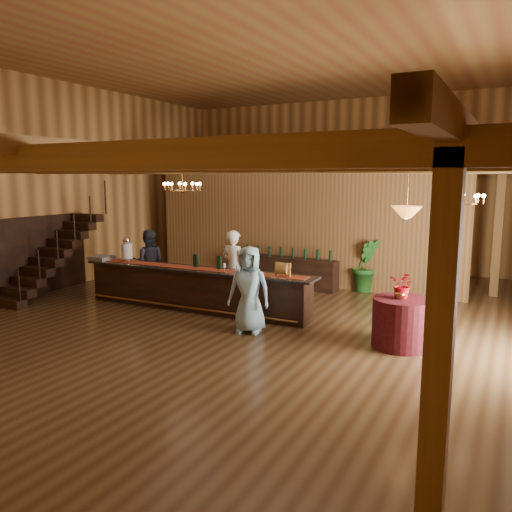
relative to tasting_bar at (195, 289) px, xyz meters
The scene contains 28 objects.
floor 1.53m from the tasting_bar, ahead, with size 14.00×14.00×0.00m, color #422A17.
ceiling 5.22m from the tasting_bar, ahead, with size 14.00×14.00×0.00m, color olive.
wall_back 7.64m from the tasting_bar, 78.60° to the left, with size 12.00×0.10×5.50m, color #BF8743.
wall_left 5.09m from the tasting_bar, behind, with size 0.10×14.00×5.50m, color #BF8743.
beam_grid 3.18m from the tasting_bar, 24.55° to the left, with size 11.90×13.90×0.39m.
support_posts 1.86m from the tasting_bar, 13.58° to the right, with size 9.20×10.20×3.20m.
partition_wall 3.92m from the tasting_bar, 75.53° to the left, with size 9.00×0.18×3.10m, color brown.
staircase 4.08m from the tasting_bar, behind, with size 1.00×2.80×2.00m.
backroom_boxes 5.77m from the tasting_bar, 78.51° to the left, with size 4.10×0.60×1.10m.
tasting_bar is the anchor object (origin of this frame).
beverage_dispenser 2.12m from the tasting_bar, behind, with size 0.26×0.26×0.60m.
glass_rack_tray 2.74m from the tasting_bar, behind, with size 0.50×0.50×0.10m, color gray.
raffle_drum 2.27m from the tasting_bar, ahead, with size 0.34×0.24×0.30m.
bar_bottle_0 0.64m from the tasting_bar, 126.02° to the left, with size 0.07×0.07×0.30m, color black.
bar_bottle_1 0.63m from the tasting_bar, 98.62° to the left, with size 0.07×0.07×0.30m, color black.
bar_bottle_2 0.84m from the tasting_bar, 13.25° to the left, with size 0.07×0.07×0.30m, color black.
bar_bottle_3 0.87m from the tasting_bar, 12.28° to the left, with size 0.07×0.07×0.30m, color black.
backbar_shelf 3.29m from the tasting_bar, 75.22° to the left, with size 2.88×0.45×0.81m, color black.
round_table 4.69m from the tasting_bar, ahead, with size 1.02×1.02×0.88m, color #5B151A.
chandelier_left 2.32m from the tasting_bar, 116.06° to the right, with size 0.80×0.80×0.56m.
chandelier_right 5.87m from the tasting_bar, ahead, with size 0.80×0.80×0.76m.
pendant_lamp 5.07m from the tasting_bar, ahead, with size 0.52×0.52×0.90m.
bartender 1.01m from the tasting_bar, 47.00° to the left, with size 0.65×0.43×1.79m, color white.
staff_second 2.01m from the tasting_bar, 161.09° to the left, with size 0.81×0.63×1.67m, color #282A36.
guest 2.11m from the tasting_bar, 25.04° to the right, with size 0.83×0.54×1.69m, color #97CDEE.
floor_plant 4.65m from the tasting_bar, 50.51° to the left, with size 0.77×0.62×1.40m, color #1C511A.
table_flowers 4.73m from the tasting_bar, ahead, with size 0.44×0.38×0.49m, color #A80A18.
table_vase 4.69m from the tasting_bar, ahead, with size 0.16×0.16×0.33m, color #A36E36.
Camera 1 is at (4.96, -9.26, 3.00)m, focal length 35.00 mm.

